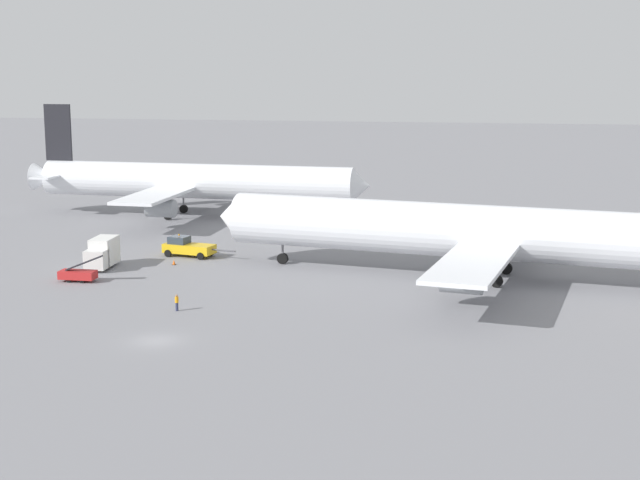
# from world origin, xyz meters

# --- Properties ---
(ground_plane) EXTENTS (600.00, 600.00, 0.00)m
(ground_plane) POSITION_xyz_m (0.00, 0.00, 0.00)
(ground_plane) COLOR gray
(airliner_at_gate_left) EXTENTS (54.84, 40.17, 17.22)m
(airliner_at_gate_left) POSITION_xyz_m (-16.62, 64.37, 5.57)
(airliner_at_gate_left) COLOR white
(airliner_at_gate_left) RESTS_ON ground
(airliner_being_pushed) EXTENTS (61.27, 45.69, 17.10)m
(airliner_being_pushed) POSITION_xyz_m (26.64, 29.07, 5.27)
(airliner_being_pushed) COLOR white
(airliner_being_pushed) RESTS_ON ground
(pushback_tug) EXTENTS (9.65, 3.94, 2.75)m
(pushback_tug) POSITION_xyz_m (-8.40, 35.32, 1.16)
(pushback_tug) COLOR gold
(pushback_tug) RESTS_ON ground
(gse_belt_loader_portside) EXTENTS (4.92, 1.82, 3.02)m
(gse_belt_loader_portside) POSITION_xyz_m (-16.13, 20.11, 0.83)
(gse_belt_loader_portside) COLOR red
(gse_belt_loader_portside) RESTS_ON ground
(gse_catering_truck_tall) EXTENTS (2.60, 5.92, 3.50)m
(gse_catering_truck_tall) POSITION_xyz_m (-16.20, 27.15, 1.76)
(gse_catering_truck_tall) COLOR silver
(gse_catering_truck_tall) RESTS_ON ground
(ground_crew_wing_walker_right) EXTENTS (0.36, 0.36, 1.63)m
(ground_crew_wing_walker_right) POSITION_xyz_m (-1.43, 9.94, 0.85)
(ground_crew_wing_walker_right) COLOR #2D3351
(ground_crew_wing_walker_right) RESTS_ON ground
(traffic_cone_nose_left) EXTENTS (0.44, 0.44, 0.60)m
(traffic_cone_nose_left) POSITION_xyz_m (-8.51, 30.24, 0.28)
(traffic_cone_nose_left) COLOR orange
(traffic_cone_nose_left) RESTS_ON ground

